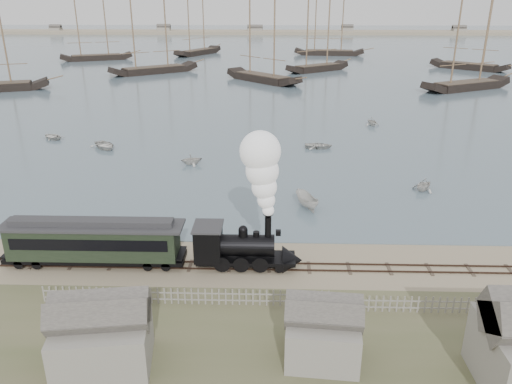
{
  "coord_description": "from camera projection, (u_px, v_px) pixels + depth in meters",
  "views": [
    {
      "loc": [
        -1.02,
        -34.95,
        19.05
      ],
      "look_at": [
        -2.19,
        4.62,
        3.5
      ],
      "focal_mm": 35.0,
      "sensor_mm": 36.0,
      "label": 1
    }
  ],
  "objects": [
    {
      "name": "ground",
      "position": [
        282.0,
        255.0,
        39.46
      ],
      "size": [
        600.0,
        600.0,
        0.0
      ],
      "primitive_type": "plane",
      "color": "tan",
      "rests_on": "ground"
    },
    {
      "name": "harbor_water",
      "position": [
        274.0,
        48.0,
        197.61
      ],
      "size": [
        600.0,
        336.0,
        0.06
      ],
      "primitive_type": "cube",
      "color": "#4B5D6B",
      "rests_on": "ground"
    },
    {
      "name": "rail_track",
      "position": [
        282.0,
        267.0,
        37.58
      ],
      "size": [
        120.0,
        1.8,
        0.16
      ],
      "color": "#36251D",
      "rests_on": "ground"
    },
    {
      "name": "picket_fence_west",
      "position": [
        186.0,
        304.0,
        33.12
      ],
      "size": [
        19.0,
        0.1,
        1.2
      ],
      "primitive_type": null,
      "color": "gray",
      "rests_on": "ground"
    },
    {
      "name": "picket_fence_east",
      "position": [
        478.0,
        314.0,
        32.13
      ],
      "size": [
        15.0,
        0.1,
        1.2
      ],
      "primitive_type": null,
      "color": "gray",
      "rests_on": "ground"
    },
    {
      "name": "shed_left",
      "position": [
        106.0,
        365.0,
        27.64
      ],
      "size": [
        5.0,
        4.0,
        4.1
      ],
      "primitive_type": null,
      "color": "gray",
      "rests_on": "ground"
    },
    {
      "name": "shed_mid",
      "position": [
        321.0,
        357.0,
        28.24
      ],
      "size": [
        4.0,
        3.5,
        3.6
      ],
      "primitive_type": null,
      "color": "gray",
      "rests_on": "ground"
    },
    {
      "name": "far_spit",
      "position": [
        273.0,
        34.0,
        272.05
      ],
      "size": [
        500.0,
        20.0,
        1.8
      ],
      "primitive_type": "cube",
      "color": "tan",
      "rests_on": "ground"
    },
    {
      "name": "locomotive",
      "position": [
        257.0,
        211.0,
        35.95
      ],
      "size": [
        8.09,
        3.02,
        10.08
      ],
      "color": "black",
      "rests_on": "ground"
    },
    {
      "name": "passenger_coach",
      "position": [
        94.0,
        240.0,
        37.23
      ],
      "size": [
        13.53,
        2.61,
        3.28
      ],
      "color": "black",
      "rests_on": "ground"
    },
    {
      "name": "beached_dinghy",
      "position": [
        137.0,
        249.0,
        39.49
      ],
      "size": [
        3.07,
        4.13,
        0.82
      ],
      "primitive_type": "imported",
      "rotation": [
        0.0,
        0.0,
        1.51
      ],
      "color": "beige",
      "rests_on": "ground"
    },
    {
      "name": "rowboat_1",
      "position": [
        192.0,
        159.0,
        60.18
      ],
      "size": [
        2.92,
        3.15,
        1.37
      ],
      "primitive_type": "imported",
      "rotation": [
        0.0,
        0.0,
        1.88
      ],
      "color": "beige",
      "rests_on": "harbor_water"
    },
    {
      "name": "rowboat_2",
      "position": [
        306.0,
        201.0,
        47.81
      ],
      "size": [
        3.86,
        2.71,
        1.4
      ],
      "primitive_type": "imported",
      "rotation": [
        0.0,
        0.0,
        3.56
      ],
      "color": "beige",
      "rests_on": "harbor_water"
    },
    {
      "name": "rowboat_3",
      "position": [
        319.0,
        145.0,
        66.8
      ],
      "size": [
        2.83,
        3.82,
        0.76
      ],
      "primitive_type": "imported",
      "rotation": [
        0.0,
        0.0,
        1.52
      ],
      "color": "beige",
      "rests_on": "harbor_water"
    },
    {
      "name": "rowboat_4",
      "position": [
        424.0,
        184.0,
        52.06
      ],
      "size": [
        3.45,
        3.47,
        1.38
      ],
      "primitive_type": "imported",
      "rotation": [
        0.0,
        0.0,
        5.47
      ],
      "color": "beige",
      "rests_on": "harbor_water"
    },
    {
      "name": "rowboat_6",
      "position": [
        52.0,
        136.0,
        71.3
      ],
      "size": [
        4.05,
        4.22,
        0.71
      ],
      "primitive_type": "imported",
      "rotation": [
        0.0,
        0.0,
        4.05
      ],
      "color": "beige",
      "rests_on": "harbor_water"
    },
    {
      "name": "rowboat_7",
      "position": [
        372.0,
        121.0,
        78.38
      ],
      "size": [
        3.27,
        3.07,
        1.38
      ],
      "primitive_type": "imported",
      "rotation": [
        0.0,
        0.0,
        0.38
      ],
      "color": "beige",
      "rests_on": "harbor_water"
    },
    {
      "name": "rowboat_8",
      "position": [
        105.0,
        145.0,
        66.69
      ],
      "size": [
        5.23,
        5.12,
        0.89
      ],
      "primitive_type": "imported",
      "rotation": [
        0.0,
        0.0,
        0.72
      ],
      "color": "beige",
      "rests_on": "harbor_water"
    },
    {
      "name": "schooner_1",
      "position": [
        151.0,
        34.0,
        128.78
      ],
      "size": [
        22.23,
        18.37,
        20.0
      ],
      "primitive_type": null,
      "rotation": [
        0.0,
        0.0,
        0.63
      ],
      "color": "black",
      "rests_on": "harbor_water"
    },
    {
      "name": "schooner_2",
      "position": [
        263.0,
        38.0,
        115.63
      ],
      "size": [
        18.86,
        19.71,
        20.0
      ],
      "primitive_type": null,
      "rotation": [
        0.0,
        0.0,
        -0.82
      ],
      "color": "black",
      "rests_on": "harbor_water"
    },
    {
      "name": "schooner_3",
      "position": [
        319.0,
        33.0,
        132.35
      ],
      "size": [
        18.23,
        15.35,
        20.0
      ],
      "primitive_type": null,
      "rotation": [
        0.0,
        0.0,
        0.65
      ],
      "color": "black",
      "rests_on": "harbor_water"
    },
    {
      "name": "schooner_4",
      "position": [
        473.0,
        42.0,
        105.56
      ],
      "size": [
        22.3,
        15.22,
        20.0
      ],
      "primitive_type": null,
      "rotation": [
        0.0,
        0.0,
        0.49
      ],
      "color": "black",
      "rests_on": "harbor_water"
    },
    {
      "name": "schooner_5",
      "position": [
        474.0,
        32.0,
        135.75
      ],
      "size": [
        19.2,
        17.43,
        20.0
      ],
      "primitive_type": null,
      "rotation": [
        0.0,
        0.0,
        -0.71
      ],
      "color": "black",
      "rests_on": "harbor_water"
    },
    {
      "name": "schooner_6",
      "position": [
        93.0,
        27.0,
        155.87
      ],
      "size": [
        22.24,
        13.18,
        20.0
      ],
      "primitive_type": null,
      "rotation": [
        0.0,
        0.0,
        0.4
      ],
      "color": "black",
      "rests_on": "harbor_water"
    },
    {
      "name": "schooner_7",
      "position": [
        197.0,
        25.0,
        171.0
      ],
      "size": [
        14.91,
        21.93,
        20.0
      ],
      "primitive_type": null,
      "rotation": [
        0.0,
        0.0,
        1.08
      ],
      "color": "black",
      "rests_on": "harbor_water"
    },
    {
      "name": "schooner_8",
      "position": [
        330.0,
        25.0,
        169.55
      ],
      "size": [
        24.26,
        8.33,
        20.0
      ],
      "primitive_type": null,
      "rotation": [
        0.0,
        0.0,
        -0.12
      ],
      "color": "black",
      "rests_on": "harbor_water"
    }
  ]
}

